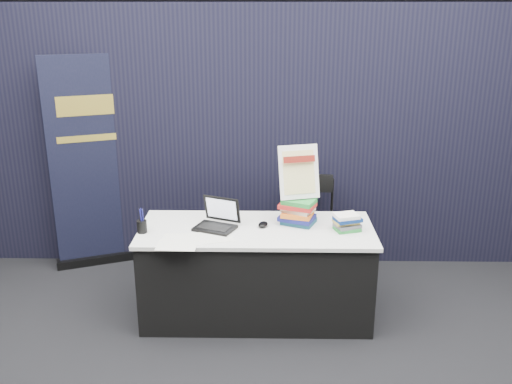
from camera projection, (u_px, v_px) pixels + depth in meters
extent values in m
plane|color=black|center=(255.00, 354.00, 4.10)|extent=(8.00, 8.00, 0.00)
cube|color=beige|center=(261.00, 55.00, 7.33)|extent=(8.00, 0.02, 3.50)
cube|color=black|center=(258.00, 139.00, 5.23)|extent=(6.00, 0.08, 2.40)
cube|color=black|center=(257.00, 274.00, 4.50)|extent=(1.76, 0.71, 0.72)
cube|color=beige|center=(257.00, 230.00, 4.38)|extent=(1.80, 0.75, 0.03)
cube|color=black|center=(215.00, 228.00, 4.35)|extent=(0.35, 0.31, 0.02)
cube|color=black|center=(216.00, 209.00, 4.41)|extent=(0.30, 0.16, 0.21)
cube|color=silver|center=(216.00, 210.00, 4.40)|extent=(0.25, 0.13, 0.16)
ellipsoid|color=black|center=(263.00, 224.00, 4.40)|extent=(0.10, 0.13, 0.04)
cube|color=white|center=(183.00, 239.00, 4.16)|extent=(0.31, 0.22, 0.00)
cube|color=white|center=(177.00, 245.00, 4.07)|extent=(0.29, 0.21, 0.00)
cube|color=white|center=(210.00, 237.00, 4.20)|extent=(0.37, 0.31, 0.00)
cylinder|color=black|center=(142.00, 227.00, 4.28)|extent=(0.09, 0.09, 0.10)
cube|color=#154353|center=(298.00, 221.00, 4.46)|extent=(0.30, 0.27, 0.03)
cube|color=navy|center=(298.00, 217.00, 4.45)|extent=(0.30, 0.27, 0.03)
cube|color=orange|center=(298.00, 213.00, 4.44)|extent=(0.30, 0.27, 0.03)
cube|color=beige|center=(298.00, 209.00, 4.43)|extent=(0.30, 0.27, 0.03)
cube|color=#B3201C|center=(298.00, 205.00, 4.42)|extent=(0.30, 0.27, 0.03)
cube|color=#228133|center=(298.00, 201.00, 4.41)|extent=(0.30, 0.27, 0.03)
cube|color=#228133|center=(346.00, 228.00, 4.34)|extent=(0.22, 0.20, 0.03)
cube|color=#55555B|center=(346.00, 225.00, 4.33)|extent=(0.22, 0.20, 0.03)
cube|color=#B39C47|center=(346.00, 222.00, 4.32)|extent=(0.22, 0.20, 0.03)
cube|color=navy|center=(346.00, 219.00, 4.31)|extent=(0.22, 0.20, 0.03)
cube|color=white|center=(346.00, 215.00, 4.30)|extent=(0.22, 0.20, 0.03)
cube|color=black|center=(299.00, 198.00, 4.38)|extent=(0.21, 0.07, 0.01)
cylinder|color=black|center=(288.00, 179.00, 4.43)|extent=(0.04, 0.11, 0.30)
cylinder|color=black|center=(309.00, 180.00, 4.42)|extent=(0.04, 0.11, 0.30)
cube|color=white|center=(299.00, 172.00, 4.37)|extent=(0.33, 0.19, 0.41)
cube|color=#ECE193|center=(299.00, 172.00, 4.36)|extent=(0.26, 0.15, 0.32)
cube|color=maroon|center=(299.00, 159.00, 4.32)|extent=(0.25, 0.08, 0.05)
cube|color=black|center=(103.00, 259.00, 5.51)|extent=(0.82, 0.40, 0.08)
cube|color=black|center=(94.00, 164.00, 5.23)|extent=(0.75, 0.31, 1.97)
cube|color=gold|center=(88.00, 105.00, 5.04)|extent=(0.51, 0.20, 0.18)
cube|color=gold|center=(91.00, 138.00, 5.13)|extent=(0.55, 0.22, 0.06)
cylinder|color=black|center=(288.00, 267.00, 4.92)|extent=(0.02, 0.02, 0.46)
cylinder|color=black|center=(335.00, 267.00, 4.91)|extent=(0.02, 0.02, 0.46)
cylinder|color=black|center=(286.00, 247.00, 5.30)|extent=(0.02, 0.02, 0.46)
cylinder|color=black|center=(330.00, 248.00, 5.30)|extent=(0.02, 0.02, 0.46)
cube|color=black|center=(310.00, 231.00, 5.03)|extent=(0.46, 0.46, 0.04)
cube|color=black|center=(310.00, 183.00, 5.10)|extent=(0.41, 0.07, 0.16)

